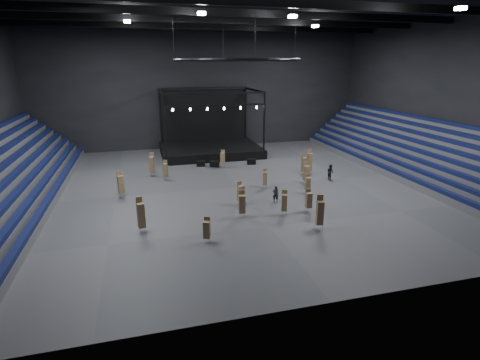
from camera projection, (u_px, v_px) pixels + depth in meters
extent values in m
plane|color=#414143|center=(237.00, 187.00, 40.19)|extent=(50.00, 50.00, 0.00)
cube|color=black|center=(237.00, 4.00, 34.78)|extent=(50.00, 42.00, 0.20)
cube|color=black|center=(202.00, 88.00, 56.84)|extent=(50.00, 0.20, 18.00)
cube|color=black|center=(345.00, 144.00, 18.13)|extent=(50.00, 0.20, 18.00)
cube|color=black|center=(444.00, 96.00, 43.61)|extent=(0.20, 42.00, 18.00)
cube|color=#545456|center=(15.00, 202.00, 34.84)|extent=(7.20, 40.00, 0.75)
cube|color=black|center=(52.00, 193.00, 35.47)|extent=(0.59, 40.00, 0.40)
cube|color=#545456|center=(9.00, 198.00, 34.61)|extent=(6.30, 40.00, 1.50)
cube|color=black|center=(41.00, 186.00, 35.02)|extent=(0.59, 40.00, 0.40)
cube|color=#545456|center=(3.00, 195.00, 34.39)|extent=(5.40, 40.00, 2.25)
cube|color=black|center=(29.00, 179.00, 34.58)|extent=(0.59, 40.00, 0.40)
cube|color=black|center=(17.00, 172.00, 34.13)|extent=(0.59, 40.00, 0.40)
cube|color=black|center=(4.00, 165.00, 33.68)|extent=(0.59, 40.00, 0.40)
cube|color=#545456|center=(408.00, 170.00, 45.32)|extent=(7.20, 40.00, 0.75)
cube|color=black|center=(385.00, 167.00, 44.35)|extent=(0.59, 40.00, 0.40)
cube|color=#545456|center=(411.00, 166.00, 45.32)|extent=(6.30, 40.00, 1.50)
cube|color=black|center=(392.00, 160.00, 44.34)|extent=(0.59, 40.00, 0.40)
cube|color=#545456|center=(415.00, 163.00, 45.32)|extent=(5.40, 40.00, 2.25)
cube|color=black|center=(399.00, 154.00, 44.34)|extent=(0.59, 40.00, 0.40)
cube|color=#545456|center=(419.00, 160.00, 45.32)|extent=(4.50, 40.00, 3.00)
cube|color=black|center=(407.00, 147.00, 44.33)|extent=(0.59, 40.00, 0.40)
cube|color=#545456|center=(422.00, 157.00, 45.31)|extent=(3.60, 40.00, 3.75)
cube|color=black|center=(414.00, 140.00, 44.33)|extent=(0.59, 40.00, 0.40)
cube|color=#545456|center=(426.00, 153.00, 45.31)|extent=(2.70, 40.00, 4.50)
cube|color=black|center=(421.00, 134.00, 44.32)|extent=(0.59, 40.00, 0.40)
cube|color=#545456|center=(429.00, 150.00, 45.31)|extent=(1.80, 40.00, 5.25)
cube|color=black|center=(429.00, 127.00, 44.32)|extent=(0.59, 40.00, 0.40)
cube|color=#545456|center=(433.00, 147.00, 45.31)|extent=(0.90, 40.00, 6.00)
cube|color=black|center=(436.00, 120.00, 44.31)|extent=(0.59, 40.00, 0.40)
cube|color=black|center=(210.00, 150.00, 54.30)|extent=(14.00, 10.00, 1.20)
cube|color=black|center=(204.00, 114.00, 57.34)|extent=(13.30, 0.30, 8.00)
cylinder|color=black|center=(165.00, 126.00, 47.09)|extent=(0.24, 0.24, 7.80)
cylinder|color=black|center=(160.00, 116.00, 55.57)|extent=(0.24, 0.24, 7.80)
cylinder|color=black|center=(264.00, 122.00, 50.32)|extent=(0.24, 0.24, 7.80)
cylinder|color=black|center=(246.00, 113.00, 58.80)|extent=(0.24, 0.24, 7.80)
cube|color=black|center=(216.00, 93.00, 47.53)|extent=(13.40, 0.25, 0.25)
cube|color=black|center=(203.00, 89.00, 56.01)|extent=(13.40, 0.25, 0.25)
cube|color=black|center=(216.00, 105.00, 47.98)|extent=(13.40, 0.20, 0.20)
cylinder|color=white|center=(173.00, 110.00, 46.76)|extent=(0.24, 0.24, 0.35)
cylinder|color=white|center=(190.00, 109.00, 47.30)|extent=(0.24, 0.24, 0.35)
cylinder|color=white|center=(207.00, 109.00, 47.83)|extent=(0.24, 0.24, 0.35)
cylinder|color=white|center=(224.00, 108.00, 48.37)|extent=(0.24, 0.24, 0.35)
cylinder|color=white|center=(241.00, 108.00, 48.91)|extent=(0.24, 0.24, 0.35)
cylinder|color=white|center=(257.00, 107.00, 49.45)|extent=(0.24, 0.24, 0.35)
torus|color=black|center=(237.00, 60.00, 36.28)|extent=(12.30, 12.30, 0.30)
cylinder|color=black|center=(295.00, 34.00, 37.00)|extent=(0.04, 0.04, 5.00)
cylinder|color=black|center=(223.00, 36.00, 41.06)|extent=(0.04, 0.04, 5.00)
cylinder|color=black|center=(173.00, 31.00, 34.06)|extent=(0.04, 0.04, 5.00)
cylinder|color=black|center=(255.00, 27.00, 30.00)|extent=(0.04, 0.04, 5.00)
cube|color=black|center=(259.00, 2.00, 28.57)|extent=(49.00, 0.35, 0.70)
cube|color=black|center=(237.00, 13.00, 35.02)|extent=(49.00, 0.35, 0.70)
cube|color=black|center=(221.00, 21.00, 41.47)|extent=(49.00, 0.35, 0.70)
cube|color=black|center=(208.00, 27.00, 48.84)|extent=(49.00, 0.35, 0.70)
cube|color=white|center=(461.00, 8.00, 27.57)|extent=(0.60, 0.60, 0.25)
cube|color=white|center=(127.00, 21.00, 36.44)|extent=(0.60, 0.60, 0.25)
cube|color=white|center=(315.00, 26.00, 41.34)|extent=(0.60, 0.60, 0.25)
cube|color=white|center=(201.00, 13.00, 30.53)|extent=(0.60, 0.60, 0.25)
cube|color=white|center=(293.00, 16.00, 32.49)|extent=(0.60, 0.60, 0.25)
cube|color=black|center=(201.00, 164.00, 48.00)|extent=(1.15, 0.74, 0.71)
cube|color=black|center=(215.00, 164.00, 47.72)|extent=(1.29, 1.00, 0.77)
cube|color=black|center=(251.00, 162.00, 48.97)|extent=(1.17, 0.72, 0.73)
cylinder|color=silver|center=(164.00, 179.00, 42.18)|extent=(0.03, 0.03, 0.37)
cylinder|color=silver|center=(164.00, 178.00, 42.50)|extent=(0.03, 0.03, 0.37)
cylinder|color=silver|center=(168.00, 179.00, 42.27)|extent=(0.03, 0.03, 0.37)
cylinder|color=silver|center=(167.00, 178.00, 42.59)|extent=(0.03, 0.03, 0.37)
cube|color=#917550|center=(165.00, 170.00, 42.09)|extent=(0.59, 0.59, 1.59)
cube|color=#917550|center=(166.00, 164.00, 42.04)|extent=(0.41, 0.23, 0.87)
cylinder|color=silver|center=(240.00, 216.00, 31.96)|extent=(0.03, 0.03, 0.45)
cylinder|color=silver|center=(239.00, 214.00, 32.35)|extent=(0.03, 0.03, 0.45)
cylinder|color=silver|center=(245.00, 216.00, 32.06)|extent=(0.03, 0.03, 0.45)
cylinder|color=silver|center=(244.00, 214.00, 32.46)|extent=(0.03, 0.03, 0.45)
cube|color=#917550|center=(242.00, 204.00, 31.90)|extent=(0.61, 0.61, 1.58)
cube|color=#917550|center=(242.00, 195.00, 31.89)|extent=(0.52, 0.14, 0.87)
cylinder|color=silver|center=(307.00, 193.00, 37.68)|extent=(0.03, 0.03, 0.39)
cylinder|color=silver|center=(305.00, 192.00, 38.02)|extent=(0.03, 0.03, 0.39)
cylinder|color=silver|center=(310.00, 193.00, 37.77)|extent=(0.03, 0.03, 0.39)
cylinder|color=silver|center=(308.00, 192.00, 38.11)|extent=(0.03, 0.03, 0.39)
cube|color=#917550|center=(308.00, 184.00, 37.63)|extent=(0.56, 0.56, 1.38)
cube|color=#917550|center=(308.00, 177.00, 37.62)|extent=(0.45, 0.16, 0.76)
cylinder|color=silver|center=(305.00, 183.00, 40.78)|extent=(0.03, 0.03, 0.45)
cylinder|color=silver|center=(303.00, 182.00, 41.18)|extent=(0.03, 0.03, 0.45)
cylinder|color=silver|center=(308.00, 183.00, 40.89)|extent=(0.03, 0.03, 0.45)
cylinder|color=silver|center=(307.00, 181.00, 41.29)|extent=(0.03, 0.03, 0.45)
cube|color=#917550|center=(306.00, 173.00, 40.72)|extent=(0.61, 0.61, 1.63)
cube|color=#917550|center=(306.00, 166.00, 40.69)|extent=(0.53, 0.13, 0.90)
cylinder|color=silver|center=(239.00, 204.00, 34.81)|extent=(0.03, 0.03, 0.44)
cylinder|color=silver|center=(238.00, 202.00, 35.20)|extent=(0.03, 0.03, 0.44)
cylinder|color=silver|center=(244.00, 203.00, 34.92)|extent=(0.03, 0.03, 0.44)
cylinder|color=silver|center=(242.00, 202.00, 35.30)|extent=(0.03, 0.03, 0.44)
cube|color=#917550|center=(241.00, 193.00, 34.77)|extent=(0.70, 0.70, 1.46)
cube|color=#917550|center=(239.00, 186.00, 34.73)|extent=(0.50, 0.26, 0.81)
cylinder|color=silver|center=(303.00, 174.00, 44.20)|extent=(0.03, 0.03, 0.40)
cylinder|color=silver|center=(301.00, 173.00, 44.55)|extent=(0.03, 0.03, 0.40)
cylinder|color=silver|center=(306.00, 174.00, 44.29)|extent=(0.03, 0.03, 0.40)
cylinder|color=silver|center=(304.00, 173.00, 44.65)|extent=(0.03, 0.03, 0.40)
cube|color=#917550|center=(304.00, 165.00, 44.11)|extent=(0.62, 0.62, 1.69)
cube|color=#917550|center=(303.00, 158.00, 44.03)|extent=(0.46, 0.21, 0.93)
cylinder|color=silver|center=(318.00, 228.00, 29.73)|extent=(0.03, 0.03, 0.44)
cylinder|color=silver|center=(315.00, 226.00, 30.11)|extent=(0.03, 0.03, 0.44)
cylinder|color=silver|center=(322.00, 227.00, 29.83)|extent=(0.03, 0.03, 0.44)
cylinder|color=silver|center=(320.00, 225.00, 30.22)|extent=(0.03, 0.03, 0.44)
cube|color=#917550|center=(320.00, 213.00, 29.61)|extent=(0.63, 0.63, 1.94)
cube|color=#917550|center=(320.00, 201.00, 29.55)|extent=(0.51, 0.17, 1.07)
cylinder|color=silver|center=(264.00, 187.00, 39.54)|extent=(0.03, 0.03, 0.37)
cylinder|color=silver|center=(263.00, 186.00, 39.86)|extent=(0.03, 0.03, 0.37)
cylinder|color=silver|center=(267.00, 187.00, 39.62)|extent=(0.03, 0.03, 0.37)
cylinder|color=silver|center=(266.00, 186.00, 39.94)|extent=(0.03, 0.03, 0.37)
cube|color=#917550|center=(265.00, 178.00, 39.47)|extent=(0.54, 0.54, 1.42)
cube|color=#917550|center=(265.00, 172.00, 39.44)|extent=(0.42, 0.16, 0.78)
cylinder|color=silver|center=(307.00, 210.00, 33.24)|extent=(0.03, 0.03, 0.41)
cylinder|color=silver|center=(305.00, 209.00, 33.60)|extent=(0.03, 0.03, 0.41)
cylinder|color=silver|center=(311.00, 210.00, 33.33)|extent=(0.03, 0.03, 0.41)
cylinder|color=silver|center=(309.00, 208.00, 33.70)|extent=(0.03, 0.03, 0.41)
cube|color=#917550|center=(309.00, 200.00, 33.20)|extent=(0.52, 0.52, 1.36)
cube|color=#917550|center=(308.00, 193.00, 33.20)|extent=(0.48, 0.09, 0.75)
cylinder|color=silver|center=(140.00, 231.00, 29.18)|extent=(0.03, 0.03, 0.42)
cylinder|color=silver|center=(140.00, 229.00, 29.55)|extent=(0.03, 0.03, 0.42)
cylinder|color=silver|center=(145.00, 230.00, 29.28)|extent=(0.03, 0.03, 0.42)
cylinder|color=silver|center=(145.00, 228.00, 29.65)|extent=(0.03, 0.03, 0.42)
cube|color=#917550|center=(141.00, 216.00, 29.05)|extent=(0.64, 0.64, 2.00)
cube|color=#917550|center=(139.00, 203.00, 28.93)|extent=(0.48, 0.21, 1.10)
cylinder|color=silver|center=(151.00, 175.00, 43.65)|extent=(0.03, 0.03, 0.43)
cylinder|color=silver|center=(151.00, 174.00, 44.03)|extent=(0.03, 0.03, 0.43)
cylinder|color=silver|center=(154.00, 175.00, 43.75)|extent=(0.03, 0.03, 0.43)
cylinder|color=silver|center=(154.00, 174.00, 44.13)|extent=(0.03, 0.03, 0.43)
cube|color=#917550|center=(152.00, 165.00, 43.54)|extent=(0.64, 0.64, 1.92)
cube|color=#917550|center=(152.00, 157.00, 43.47)|extent=(0.50, 0.19, 1.06)
cylinder|color=silver|center=(283.00, 214.00, 32.57)|extent=(0.03, 0.03, 0.40)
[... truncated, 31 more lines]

